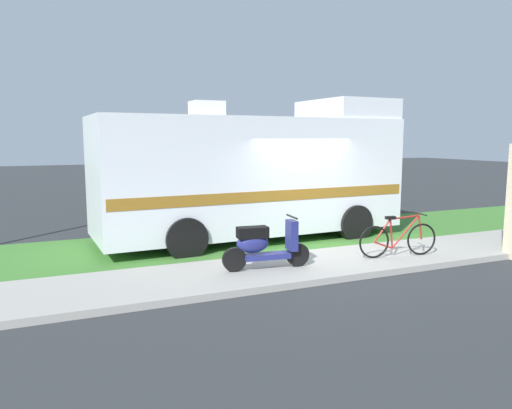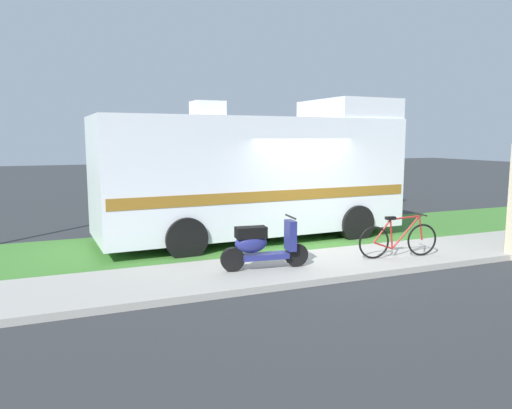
% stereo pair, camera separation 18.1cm
% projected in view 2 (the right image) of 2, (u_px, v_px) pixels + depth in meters
% --- Properties ---
extents(ground_plane, '(80.00, 80.00, 0.00)m').
position_uv_depth(ground_plane, '(314.00, 252.00, 10.77)').
color(ground_plane, '#2D3033').
extents(sidewalk, '(24.00, 2.00, 0.12)m').
position_uv_depth(sidewalk, '(343.00, 262.00, 9.66)').
color(sidewalk, '#9E9B93').
rests_on(sidewalk, ground).
extents(grass_strip, '(24.00, 3.40, 0.08)m').
position_uv_depth(grass_strip, '(284.00, 238.00, 12.14)').
color(grass_strip, '#3D752D').
rests_on(grass_strip, ground).
extents(motorhome_rv, '(7.45, 2.77, 3.49)m').
position_uv_depth(motorhome_rv, '(256.00, 174.00, 11.82)').
color(motorhome_rv, silver).
rests_on(motorhome_rv, ground).
extents(scooter, '(1.67, 0.51, 0.97)m').
position_uv_depth(scooter, '(262.00, 245.00, 8.89)').
color(scooter, black).
rests_on(scooter, ground).
extents(bicycle, '(1.72, 0.52, 0.88)m').
position_uv_depth(bicycle, '(398.00, 239.00, 9.80)').
color(bicycle, black).
rests_on(bicycle, ground).
extents(pickup_truck_near, '(5.66, 2.21, 1.81)m').
position_uv_depth(pickup_truck_near, '(333.00, 180.00, 17.90)').
color(pickup_truck_near, silver).
rests_on(pickup_truck_near, ground).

